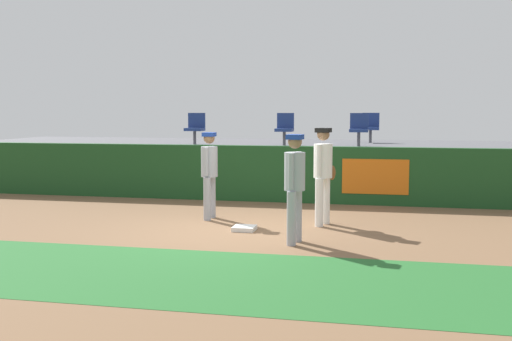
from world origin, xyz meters
name	(u,v)px	position (x,y,z in m)	size (l,w,h in m)	color
ground_plane	(230,231)	(0.00, 0.00, 0.00)	(60.00, 60.00, 0.00)	brown
grass_foreground_strip	(173,274)	(0.00, -2.99, 0.00)	(18.00, 2.80, 0.01)	#26662B
first_base	(244,228)	(0.25, 0.12, 0.04)	(0.40, 0.40, 0.08)	white
player_fielder_home	(323,169)	(1.58, 0.95, 1.07)	(0.46, 0.54, 1.85)	white
player_runner_visitor	(209,169)	(-0.71, 1.13, 1.01)	(0.34, 0.49, 1.74)	#9EA3AD
player_coach_visitor	(295,181)	(1.30, -0.76, 1.04)	(0.39, 0.50, 1.79)	#9EA3AD
field_wall	(269,174)	(0.01, 3.70, 0.67)	(18.00, 0.26, 1.34)	#19471E
bleacher_platform	(286,166)	(0.00, 6.27, 0.64)	(18.00, 4.80, 1.27)	#59595E
seat_back_right	(371,126)	(2.29, 6.94, 1.74)	(0.48, 0.44, 0.84)	#4C4C51
seat_front_left	(195,127)	(-2.29, 5.14, 1.74)	(0.47, 0.44, 0.84)	#4C4C51
seat_front_center	(285,127)	(0.14, 5.14, 1.74)	(0.44, 0.44, 0.84)	#4C4C51
seat_front_right	(359,128)	(2.05, 5.14, 1.74)	(0.47, 0.44, 0.84)	#4C4C51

